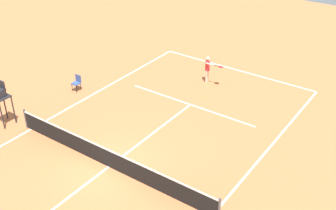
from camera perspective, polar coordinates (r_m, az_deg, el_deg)
ground_plane at (r=19.35m, az=-7.91°, el=-8.17°), size 60.00×60.00×0.00m
court_lines at (r=19.35m, az=-7.91°, el=-8.17°), size 10.65×24.64×0.01m
tennis_net at (r=19.05m, az=-8.02°, el=-7.00°), size 11.25×0.10×1.07m
player_serving at (r=25.82m, az=5.39°, el=5.04°), size 1.28×0.52×1.69m
tennis_ball at (r=24.43m, az=5.03°, el=0.95°), size 0.07×0.07×0.07m
umpire_chair at (r=22.85m, az=-21.49°, el=1.10°), size 0.80×0.80×2.41m
courtside_chair_mid at (r=25.56m, az=-12.10°, el=3.03°), size 0.44×0.46×0.95m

